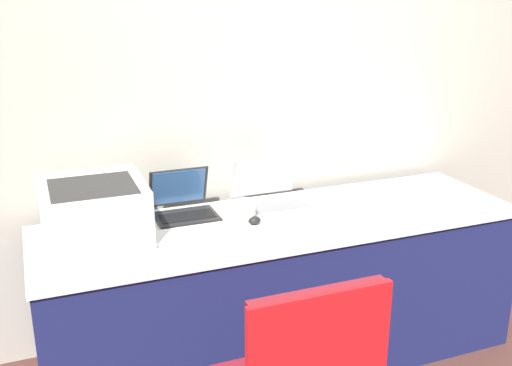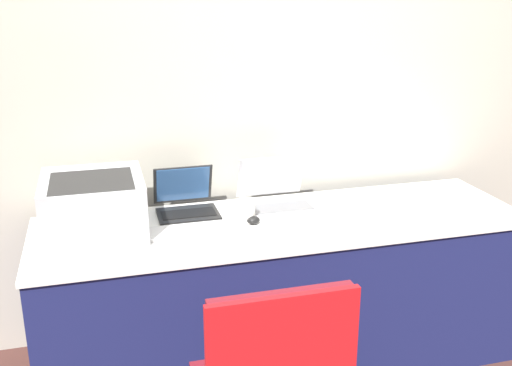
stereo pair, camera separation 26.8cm
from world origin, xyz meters
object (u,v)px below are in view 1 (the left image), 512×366
laptop_left (184,206)px  laptop_right (272,195)px  coffee_cup (247,211)px  external_keyboard (193,233)px  printer (94,209)px  mouse (254,220)px

laptop_left → laptop_right: laptop_right is taller
coffee_cup → external_keyboard: bearing=-166.5°
printer → mouse: bearing=-7.0°
laptop_left → external_keyboard: (-0.02, -0.25, -0.04)m
external_keyboard → laptop_right: bearing=25.5°
printer → coffee_cup: (0.66, -0.05, -0.08)m
laptop_right → coffee_cup: bearing=-141.0°
laptop_right → coffee_cup: 0.25m
laptop_left → mouse: size_ratio=4.70×
printer → external_keyboard: (0.39, -0.11, -0.12)m
coffee_cup → mouse: (0.02, -0.04, -0.03)m
laptop_left → external_keyboard: 0.25m
laptop_left → laptop_right: size_ratio=0.84×
external_keyboard → coffee_cup: size_ratio=4.09×
laptop_right → laptop_left: bearing=176.6°
laptop_left → coffee_cup: laptop_left is taller
printer → mouse: size_ratio=7.20×
mouse → external_keyboard: bearing=-174.5°
laptop_right → printer: bearing=-172.9°
external_keyboard → mouse: 0.29m
printer → external_keyboard: size_ratio=1.01×
coffee_cup → printer: bearing=175.9°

